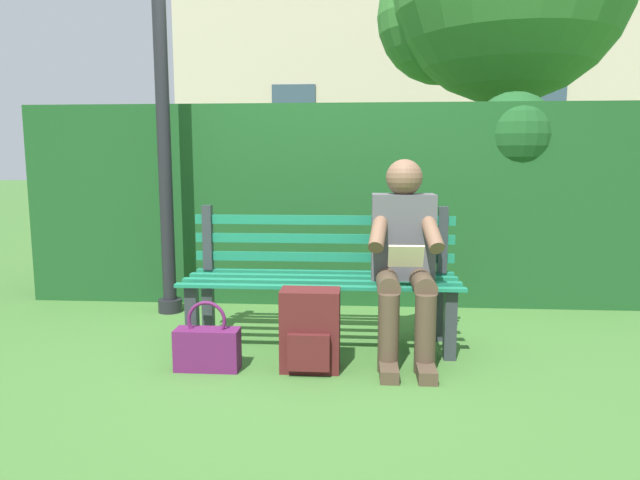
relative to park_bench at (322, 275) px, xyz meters
name	(u,v)px	position (x,y,z in m)	size (l,w,h in m)	color
ground	(321,346)	(0.00, 0.08, -0.44)	(60.00, 60.00, 0.00)	#3D6B2D
park_bench	(322,275)	(0.00, 0.00, 0.00)	(1.70, 0.52, 0.87)	#2D3338
person_seated	(404,253)	(-0.50, 0.18, 0.18)	(0.44, 0.73, 1.17)	#4C4C51
hedge_backdrop	(334,198)	(-0.02, -1.31, 0.41)	(4.93, 0.84, 1.71)	#19471E
building_facade	(411,45)	(-1.37, -9.92, 3.35)	(10.04, 3.33, 7.59)	#BCAD93
backpack	(310,331)	(0.03, 0.48, -0.22)	(0.33, 0.26, 0.46)	#4C1919
handbag	(207,347)	(0.61, 0.52, -0.31)	(0.36, 0.13, 0.39)	#59194C
lamp_post	(160,36)	(1.22, -0.66, 1.62)	(0.27, 0.27, 3.37)	black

